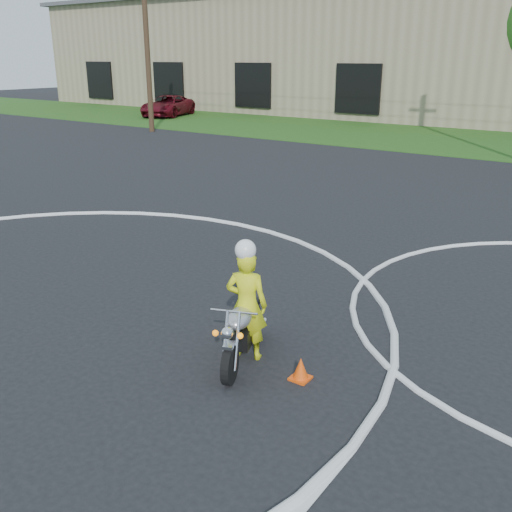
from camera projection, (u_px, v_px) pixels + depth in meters
The scene contains 7 objects.
grass_strip at pixel (461, 141), 27.71m from camera, with size 120.00×10.00×0.02m, color #1E4714.
course_markings at pixel (172, 313), 9.09m from camera, with size 19.05×19.05×0.12m.
primary_motorcycle at pixel (242, 331), 7.55m from camera, with size 0.80×1.65×0.91m.
rider_primary_grp at pixel (247, 302), 7.53m from camera, with size 0.65×0.55×1.69m.
pickup_grp at pixel (168, 106), 39.11m from camera, with size 3.78×5.45×1.38m.
traffic_cones at pixel (223, 403), 6.51m from camera, with size 24.40×12.65×0.30m.
warehouse at pixel (291, 53), 46.17m from camera, with size 41.00×17.00×8.30m.
Camera 1 is at (8.05, -1.62, 3.88)m, focal length 40.00 mm.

